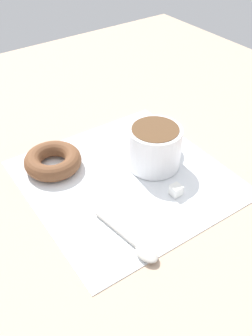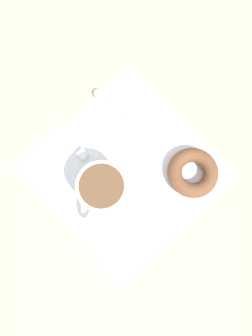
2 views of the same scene
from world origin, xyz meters
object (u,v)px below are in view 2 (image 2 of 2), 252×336
coffee_cup (102,190)px  donut (193,173)px  spoon (107,100)px  sugar_cube (83,155)px

coffee_cup → donut: (-14.80, 9.30, -2.41)cm
coffee_cup → spoon: 19.31cm
coffee_cup → sugar_cube: 8.89cm
coffee_cup → donut: coffee_cup is taller
spoon → sugar_cube: 12.60cm
donut → sugar_cube: bearing=-53.8°
donut → sugar_cube: (12.75, -17.41, -0.59)cm
coffee_cup → sugar_cube: bearing=-104.2°
spoon → sugar_cube: bearing=24.8°
donut → spoon: 22.75cm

